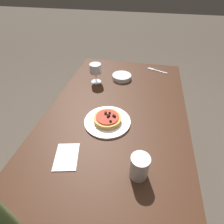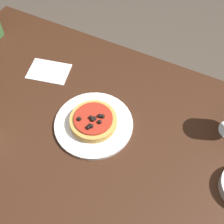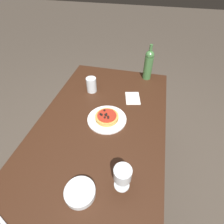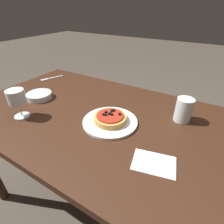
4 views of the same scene
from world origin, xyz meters
name	(u,v)px [view 4 (image 4 of 4)]	position (x,y,z in m)	size (l,w,h in m)	color
ground_plane	(105,202)	(0.00, 0.00, 0.00)	(14.00, 14.00, 0.00)	#4C4238
dining_table	(102,130)	(0.00, 0.00, 0.68)	(1.48, 0.84, 0.77)	#381E11
dinner_plate	(110,122)	(-0.07, 0.03, 0.78)	(0.26, 0.26, 0.01)	white
pizza	(110,118)	(-0.07, 0.03, 0.80)	(0.16, 0.16, 0.04)	gold
wine_glass	(16,98)	(0.34, 0.22, 0.88)	(0.08, 0.08, 0.15)	silver
water_cup	(184,110)	(-0.36, -0.17, 0.83)	(0.08, 0.08, 0.12)	silver
side_bowl	(39,96)	(0.43, 0.03, 0.79)	(0.15, 0.15, 0.03)	silver
fork	(51,78)	(0.62, -0.23, 0.78)	(0.08, 0.17, 0.00)	silver
paper_napkin	(154,163)	(-0.34, 0.17, 0.78)	(0.17, 0.14, 0.00)	white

